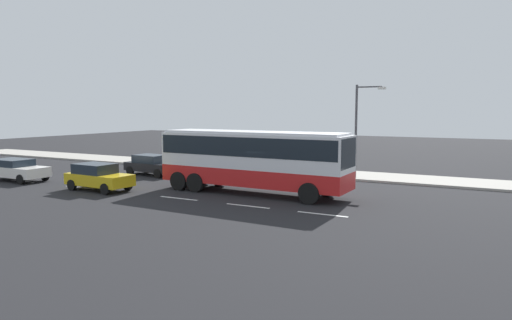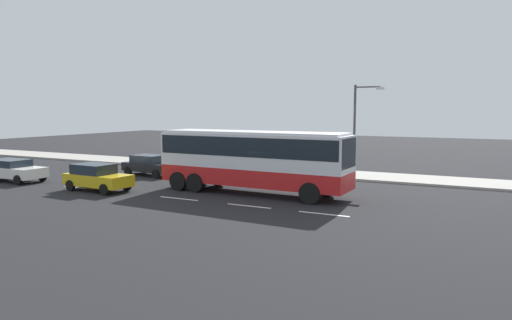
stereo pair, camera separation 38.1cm
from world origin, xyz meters
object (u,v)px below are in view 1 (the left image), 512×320
car_white_minivan (16,169)px  pedestrian_near_curb (263,156)px  coach_bus (253,155)px  car_yellow_taxi (98,176)px  street_lamp (359,124)px  car_black_sedan (152,164)px

car_white_minivan → pedestrian_near_curb: (12.28, 12.13, 0.36)m
coach_bus → pedestrian_near_curb: size_ratio=6.52×
car_yellow_taxi → street_lamp: (12.51, 10.90, 2.96)m
coach_bus → street_lamp: street_lamp is taller
car_white_minivan → car_black_sedan: car_black_sedan is taller
car_yellow_taxi → street_lamp: 16.86m
car_white_minivan → car_yellow_taxi: bearing=-0.5°
coach_bus → car_white_minivan: coach_bus is taller
car_yellow_taxi → pedestrian_near_curb: size_ratio=2.44×
car_white_minivan → car_black_sedan: size_ratio=1.06×
car_white_minivan → car_yellow_taxi: 7.63m
street_lamp → car_yellow_taxi: bearing=-138.9°
car_yellow_taxi → car_white_minivan: bearing=-178.0°
coach_bus → street_lamp: 8.75m
car_yellow_taxi → car_black_sedan: (-1.36, 6.31, -0.04)m
coach_bus → pedestrian_near_curb: 9.82m
car_black_sedan → car_yellow_taxi: bearing=-72.4°
coach_bus → car_white_minivan: size_ratio=2.48×
car_white_minivan → pedestrian_near_curb: pedestrian_near_curb is taller
street_lamp → car_white_minivan: bearing=-151.8°
car_white_minivan → street_lamp: size_ratio=0.72×
car_black_sedan → pedestrian_near_curb: bearing=49.9°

